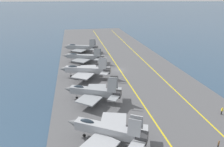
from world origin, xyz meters
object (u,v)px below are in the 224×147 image
object	(u,v)px
parked_jet_fifth	(81,47)
parked_jet_third	(85,70)
crew_brown_vest	(218,144)
parked_jet_second	(93,91)
parked_jet_nearest	(106,130)
parked_jet_fourth	(84,57)
crew_yellow_vest	(222,111)

from	to	relation	value
parked_jet_fifth	parked_jet_third	bearing A→B (deg)	179.77
parked_jet_third	crew_brown_vest	world-z (taller)	parked_jet_third
parked_jet_second	parked_jet_fifth	world-z (taller)	parked_jet_second
parked_jet_second	crew_brown_vest	distance (m)	29.28
parked_jet_nearest	parked_jet_fifth	xyz separation A→B (m)	(64.33, 1.37, -0.36)
parked_jet_fourth	parked_jet_third	bearing A→B (deg)	178.62
crew_brown_vest	parked_jet_third	bearing A→B (deg)	28.43
parked_jet_second	crew_yellow_vest	world-z (taller)	parked_jet_second
parked_jet_nearest	parked_jet_third	bearing A→B (deg)	2.67
parked_jet_third	parked_jet_fifth	world-z (taller)	parked_jet_third
parked_jet_second	parked_jet_third	size ratio (longest dim) A/B	0.89
parked_jet_third	parked_jet_fifth	size ratio (longest dim) A/B	1.01
parked_jet_second	crew_yellow_vest	distance (m)	30.47
parked_jet_nearest	crew_brown_vest	distance (m)	19.74
parked_jet_fourth	crew_brown_vest	distance (m)	57.00
parked_jet_fifth	crew_yellow_vest	distance (m)	66.67
parked_jet_third	crew_brown_vest	size ratio (longest dim) A/B	9.29
parked_jet_fourth	parked_jet_fifth	distance (m)	16.51
parked_jet_second	parked_jet_fifth	size ratio (longest dim) A/B	0.90
parked_jet_fourth	parked_jet_nearest	bearing A→B (deg)	-178.66
parked_jet_fifth	crew_yellow_vest	world-z (taller)	parked_jet_fifth
parked_jet_fourth	parked_jet_fifth	world-z (taller)	parked_jet_fifth
parked_jet_second	parked_jet_fourth	distance (m)	31.66
parked_jet_fifth	parked_jet_second	bearing A→B (deg)	-179.24
crew_yellow_vest	crew_brown_vest	distance (m)	12.74
parked_jet_nearest	crew_brown_vest	size ratio (longest dim) A/B	8.26
parked_jet_nearest	crew_yellow_vest	distance (m)	27.56
crew_yellow_vest	crew_brown_vest	size ratio (longest dim) A/B	0.98
parked_jet_fourth	crew_yellow_vest	size ratio (longest dim) A/B	9.55
parked_jet_third	crew_yellow_vest	distance (m)	40.12
parked_jet_second	parked_jet_fifth	bearing A→B (deg)	0.76
parked_jet_fifth	crew_brown_vest	world-z (taller)	parked_jet_fifth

